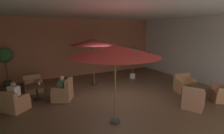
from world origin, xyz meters
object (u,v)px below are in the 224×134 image
(cafe_table_front_right, at_px, (198,89))
(armchair_front_right_east, at_px, (193,100))
(armchair_front_left_north, at_px, (14,103))
(patron_by_window, at_px, (62,84))
(iced_drink_cup, at_px, (39,83))
(potted_tree_left_corner, at_px, (5,58))
(potted_tree_mid_left, at_px, (133,55))
(armchair_front_left_south, at_px, (33,86))
(patron_blue_shirt, at_px, (14,92))
(patio_umbrella_center_beige, at_px, (115,51))
(armchair_front_left_east, at_px, (63,92))
(armchair_front_right_south, at_px, (223,94))
(cafe_table_front_left, at_px, (37,89))
(patio_umbrella_tall_red, at_px, (93,42))
(armchair_front_right_north, at_px, (184,85))

(cafe_table_front_right, height_order, armchair_front_right_east, armchair_front_right_east)
(armchair_front_left_north, distance_m, patron_by_window, 1.84)
(cafe_table_front_right, bearing_deg, iced_drink_cup, 150.40)
(potted_tree_left_corner, bearing_deg, potted_tree_mid_left, -14.60)
(armchair_front_left_south, height_order, patron_blue_shirt, patron_blue_shirt)
(potted_tree_mid_left, bearing_deg, patio_umbrella_center_beige, -131.14)
(cafe_table_front_right, distance_m, potted_tree_left_corner, 9.33)
(armchair_front_right_east, relative_size, patio_umbrella_center_beige, 0.35)
(armchair_front_left_east, distance_m, armchair_front_right_south, 6.70)
(cafe_table_front_left, height_order, armchair_front_right_east, armchair_front_right_east)
(armchair_front_right_south, height_order, iced_drink_cup, armchair_front_right_south)
(armchair_front_left_south, relative_size, patio_umbrella_center_beige, 0.30)
(armchair_front_right_east, height_order, potted_tree_mid_left, potted_tree_mid_left)
(cafe_table_front_right, bearing_deg, armchair_front_left_south, 144.00)
(cafe_table_front_left, bearing_deg, potted_tree_mid_left, 8.57)
(armchair_front_right_east, bearing_deg, armchair_front_left_south, 136.72)
(patio_umbrella_tall_red, height_order, potted_tree_left_corner, patio_umbrella_tall_red)
(iced_drink_cup, bearing_deg, armchair_front_right_east, -37.33)
(armchair_front_left_east, relative_size, patio_umbrella_tall_red, 0.42)
(armchair_front_right_south, height_order, potted_tree_left_corner, potted_tree_left_corner)
(armchair_front_left_north, distance_m, iced_drink_cup, 1.30)
(cafe_table_front_left, height_order, patron_blue_shirt, patron_blue_shirt)
(armchair_front_right_south, bearing_deg, iced_drink_cup, 149.49)
(armchair_front_right_north, distance_m, potted_tree_left_corner, 9.05)
(potted_tree_left_corner, bearing_deg, armchair_front_left_north, -84.01)
(armchair_front_left_north, xyz_separation_m, patio_umbrella_tall_red, (3.75, 1.47, 2.03))
(armchair_front_right_north, relative_size, iced_drink_cup, 8.98)
(cafe_table_front_left, xyz_separation_m, patron_by_window, (0.95, -0.53, 0.23))
(armchair_front_right_north, bearing_deg, cafe_table_front_left, 159.79)
(iced_drink_cup, bearing_deg, patron_by_window, -35.07)
(cafe_table_front_left, relative_size, potted_tree_mid_left, 0.42)
(cafe_table_front_right, relative_size, patron_blue_shirt, 1.11)
(armchair_front_right_north, distance_m, patron_by_window, 5.69)
(armchair_front_left_east, bearing_deg, armchair_front_right_north, -18.44)
(armchair_front_right_north, relative_size, patio_umbrella_center_beige, 0.37)
(armchair_front_left_south, distance_m, patron_by_window, 1.98)
(armchair_front_left_east, relative_size, armchair_front_right_south, 1.05)
(armchair_front_left_east, height_order, cafe_table_front_right, armchair_front_left_east)
(potted_tree_mid_left, bearing_deg, iced_drink_cup, -171.81)
(patio_umbrella_center_beige, bearing_deg, armchair_front_right_east, -9.61)
(cafe_table_front_right, distance_m, patio_umbrella_tall_red, 5.37)
(armchair_front_left_east, relative_size, potted_tree_left_corner, 0.51)
(armchair_front_right_south, bearing_deg, armchair_front_right_north, 107.06)
(armchair_front_right_south, height_order, potted_tree_mid_left, potted_tree_mid_left)
(potted_tree_mid_left, relative_size, patron_by_window, 3.18)
(armchair_front_right_east, height_order, potted_tree_left_corner, potted_tree_left_corner)
(potted_tree_left_corner, height_order, iced_drink_cup, potted_tree_left_corner)
(patron_blue_shirt, height_order, iced_drink_cup, patron_blue_shirt)
(armchair_front_left_east, relative_size, armchair_front_left_south, 1.31)
(cafe_table_front_right, height_order, patio_umbrella_tall_red, patio_umbrella_tall_red)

